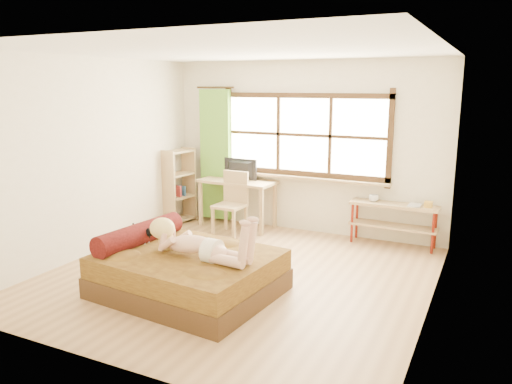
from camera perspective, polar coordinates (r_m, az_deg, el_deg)
The scene contains 18 objects.
floor at distance 6.28m, azimuth -2.09°, elevation -9.55°, with size 4.50×4.50×0.00m, color #9E754C.
ceiling at distance 5.85m, azimuth -2.30°, elevation 15.86°, with size 4.50×4.50×0.00m, color white.
wall_back at distance 7.95m, azimuth 5.51°, elevation 5.08°, with size 4.50×4.50×0.00m, color silver.
wall_front at distance 4.11m, azimuth -17.14°, elevation -2.06°, with size 4.50×4.50×0.00m, color silver.
wall_left at distance 7.24m, azimuth -18.13°, elevation 3.84°, with size 4.50×4.50×0.00m, color silver.
wall_right at distance 5.26m, azimuth 19.99°, elevation 0.77°, with size 4.50×4.50×0.00m, color silver.
window at distance 7.90m, azimuth 5.46°, elevation 6.20°, with size 2.80×0.16×1.46m.
curtain at distance 8.53m, azimuth -4.62°, elevation 4.22°, with size 0.55×0.10×2.20m, color #4D8825.
bed at distance 5.78m, azimuth -8.07°, elevation -8.93°, with size 2.01×1.67×0.71m.
woman at distance 5.47m, azimuth -6.83°, elevation -4.60°, with size 1.32×0.38×0.56m, color #D9A58C, non-canonical shape.
kitten at distance 6.13m, azimuth -12.91°, elevation -4.64°, with size 0.28×0.11×0.23m, color black, non-canonical shape.
desk at distance 8.21m, azimuth -2.15°, elevation 0.64°, with size 1.29×0.64×0.79m.
monitor at distance 8.20m, azimuth -2.01°, elevation 2.60°, with size 0.60×0.08×0.35m, color black.
chair at distance 7.88m, azimuth -2.71°, elevation -0.85°, with size 0.46×0.46×0.99m.
pipe_shelf at distance 7.55m, azimuth 15.54°, elevation -2.55°, with size 1.27×0.34×0.71m.
cup at distance 7.56m, azimuth 13.31°, elevation -0.69°, with size 0.14×0.14×0.11m, color gray.
book at distance 7.48m, azimuth 17.02°, elevation -1.38°, with size 0.18×0.24×0.02m, color gray.
bookshelf at distance 8.61m, azimuth -8.80°, elevation 0.73°, with size 0.39×0.59×1.26m.
Camera 1 is at (2.76, -5.14, 2.32)m, focal length 35.00 mm.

